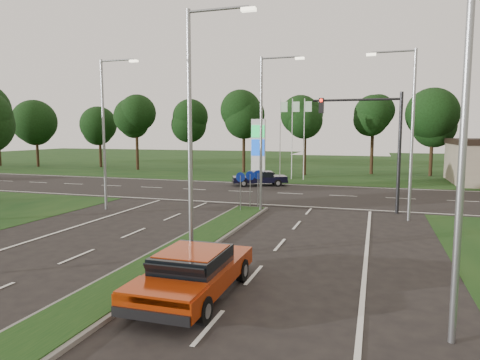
% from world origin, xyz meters
% --- Properties ---
extents(ground, '(160.00, 160.00, 0.00)m').
position_xyz_m(ground, '(0.00, 0.00, 0.00)').
color(ground, black).
rests_on(ground, ground).
extents(verge_far, '(160.00, 50.00, 0.02)m').
position_xyz_m(verge_far, '(0.00, 55.00, 0.00)').
color(verge_far, black).
rests_on(verge_far, ground).
extents(cross_road, '(160.00, 12.00, 0.02)m').
position_xyz_m(cross_road, '(0.00, 24.00, 0.00)').
color(cross_road, black).
rests_on(cross_road, ground).
extents(median_kerb, '(2.00, 26.00, 0.12)m').
position_xyz_m(median_kerb, '(0.00, 4.00, 0.06)').
color(median_kerb, slate).
rests_on(median_kerb, ground).
extents(streetlight_median_near, '(2.53, 0.22, 9.00)m').
position_xyz_m(streetlight_median_near, '(1.00, 6.00, 5.08)').
color(streetlight_median_near, gray).
rests_on(streetlight_median_near, ground).
extents(streetlight_median_far, '(2.53, 0.22, 9.00)m').
position_xyz_m(streetlight_median_far, '(1.00, 16.00, 5.08)').
color(streetlight_median_far, gray).
rests_on(streetlight_median_far, ground).
extents(streetlight_left_far, '(2.53, 0.22, 9.00)m').
position_xyz_m(streetlight_left_far, '(-8.30, 14.00, 5.08)').
color(streetlight_left_far, gray).
rests_on(streetlight_left_far, ground).
extents(streetlight_right_far, '(2.53, 0.22, 9.00)m').
position_xyz_m(streetlight_right_far, '(8.80, 16.00, 5.08)').
color(streetlight_right_far, gray).
rests_on(streetlight_right_far, ground).
extents(streetlight_right_near, '(2.53, 0.22, 9.00)m').
position_xyz_m(streetlight_right_near, '(8.80, 2.00, 5.08)').
color(streetlight_right_near, gray).
rests_on(streetlight_right_near, ground).
extents(traffic_signal, '(5.10, 0.42, 7.00)m').
position_xyz_m(traffic_signal, '(7.19, 18.00, 4.65)').
color(traffic_signal, black).
rests_on(traffic_signal, ground).
extents(median_signs, '(1.16, 1.76, 2.38)m').
position_xyz_m(median_signs, '(0.00, 16.40, 1.71)').
color(median_signs, gray).
rests_on(median_signs, ground).
extents(gas_pylon, '(5.80, 1.26, 8.00)m').
position_xyz_m(gas_pylon, '(-3.79, 33.05, 3.20)').
color(gas_pylon, silver).
rests_on(gas_pylon, ground).
extents(treeline_far, '(6.00, 6.00, 9.90)m').
position_xyz_m(treeline_far, '(0.10, 39.93, 6.83)').
color(treeline_far, black).
rests_on(treeline_far, ground).
extents(red_sedan, '(2.17, 5.07, 1.39)m').
position_xyz_m(red_sedan, '(2.35, 2.71, 0.75)').
color(red_sedan, '#9D2A08').
rests_on(red_sedan, ground).
extents(navy_sedan, '(5.05, 3.55, 1.28)m').
position_xyz_m(navy_sedan, '(-2.49, 28.01, 0.69)').
color(navy_sedan, black).
rests_on(navy_sedan, ground).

